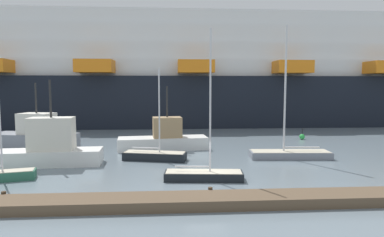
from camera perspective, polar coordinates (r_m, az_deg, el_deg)
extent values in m
plane|color=slate|center=(21.38, 2.11, -10.92)|extent=(600.00, 600.00, 0.00)
cube|color=brown|center=(17.40, 3.56, -13.84)|extent=(26.78, 1.85, 0.54)
cylinder|color=#423323|center=(20.13, -29.51, -11.70)|extent=(0.24, 0.24, 0.65)
cylinder|color=#423323|center=(18.34, 3.14, -12.64)|extent=(0.24, 0.24, 0.65)
cube|color=black|center=(27.82, -6.39, -6.43)|extent=(5.36, 2.64, 0.65)
cube|color=beige|center=(27.75, -6.39, -5.74)|extent=(5.13, 2.47, 0.04)
cylinder|color=silver|center=(27.19, -5.63, 1.33)|extent=(0.12, 0.12, 6.89)
cylinder|color=silver|center=(27.90, -7.88, -5.00)|extent=(2.28, 0.63, 0.10)
cylinder|color=silver|center=(24.34, -30.06, 0.10)|extent=(0.11, 0.11, 6.95)
cube|color=gray|center=(29.58, 16.40, -5.97)|extent=(6.81, 2.28, 0.59)
cube|color=beige|center=(29.52, 16.42, -5.37)|extent=(6.54, 2.11, 0.04)
cylinder|color=silver|center=(28.88, 15.67, 4.85)|extent=(0.16, 0.16, 10.49)
cylinder|color=silver|center=(29.76, 18.24, -4.69)|extent=(3.02, 0.32, 0.13)
cube|color=black|center=(21.91, 2.02, -9.78)|extent=(5.18, 1.90, 0.54)
cube|color=beige|center=(21.84, 2.02, -9.05)|extent=(4.96, 1.77, 0.04)
cylinder|color=silver|center=(21.18, 3.16, 2.95)|extent=(0.12, 0.12, 9.14)
cylinder|color=silver|center=(21.77, 0.07, -8.21)|extent=(2.28, 0.31, 0.10)
cube|color=white|center=(32.49, -5.00, -4.23)|extent=(8.75, 3.36, 1.19)
cube|color=#A3845B|center=(32.31, -4.27, -1.48)|extent=(2.91, 2.16, 1.94)
cylinder|color=#262626|center=(32.11, -4.30, 2.89)|extent=(0.17, 0.17, 2.99)
cube|color=gray|center=(36.59, -25.45, -3.45)|extent=(8.88, 4.72, 1.44)
cube|color=silver|center=(36.14, -25.01, -0.76)|extent=(3.55, 2.82, 2.03)
cylinder|color=#262626|center=(35.99, -25.17, 3.19)|extent=(0.17, 0.17, 2.96)
cube|color=white|center=(28.10, -23.56, -6.16)|extent=(8.31, 2.87, 1.19)
cube|color=silver|center=(27.70, -22.89, -2.42)|extent=(3.37, 1.99, 2.51)
cylinder|color=#262626|center=(27.48, -23.09, 3.14)|extent=(0.16, 0.16, 2.86)
sphere|color=green|center=(40.55, 18.32, -2.98)|extent=(0.62, 0.62, 0.62)
cylinder|color=black|center=(40.47, 18.35, -2.07)|extent=(0.06, 0.06, 0.67)
cube|color=black|center=(58.27, -13.95, 3.06)|extent=(138.97, 19.64, 7.64)
cube|color=white|center=(58.31, -14.06, 8.04)|extent=(127.85, 17.29, 2.50)
cube|color=white|center=(58.48, -14.12, 10.49)|extent=(120.18, 16.25, 2.50)
cube|color=white|center=(58.77, -14.18, 12.92)|extent=(112.51, 15.22, 2.50)
cube|color=white|center=(59.16, -14.23, 15.32)|extent=(104.84, 14.18, 2.50)
cube|color=orange|center=(48.40, -16.21, 8.58)|extent=(5.01, 3.90, 1.75)
cube|color=orange|center=(47.43, 0.61, 8.86)|extent=(5.01, 3.90, 1.75)
cube|color=orange|center=(50.44, 16.74, 8.42)|extent=(5.01, 3.90, 1.75)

